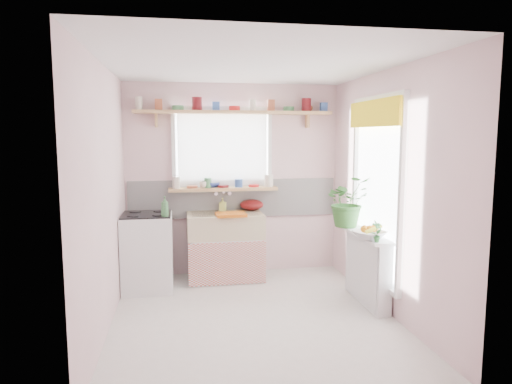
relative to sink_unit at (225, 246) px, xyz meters
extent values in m
plane|color=silver|center=(0.15, -1.29, -0.43)|extent=(3.20, 3.20, 0.00)
plane|color=white|center=(0.15, -1.29, 2.07)|extent=(3.20, 3.20, 0.00)
plane|color=silver|center=(0.15, 0.31, 0.82)|extent=(2.80, 0.00, 2.80)
plane|color=silver|center=(0.15, -2.89, 0.82)|extent=(2.80, 0.00, 2.80)
plane|color=silver|center=(-1.25, -1.29, 0.82)|extent=(0.00, 3.20, 3.20)
plane|color=silver|center=(1.55, -1.29, 0.82)|extent=(0.00, 3.20, 3.20)
cube|color=white|center=(0.15, 0.29, 0.57)|extent=(2.74, 0.03, 0.50)
cube|color=pink|center=(0.15, 0.29, 0.37)|extent=(2.74, 0.02, 0.12)
cube|color=white|center=(0.00, 0.30, 1.22)|extent=(1.20, 0.01, 1.00)
cube|color=white|center=(0.00, 0.24, 1.22)|extent=(1.15, 0.02, 0.95)
cube|color=white|center=(1.54, -1.09, 0.82)|extent=(0.01, 1.10, 1.90)
cube|color=yellow|center=(1.46, -1.09, 1.63)|extent=(0.03, 1.20, 0.28)
cube|color=white|center=(0.00, 0.01, -0.16)|extent=(0.85, 0.55, 0.55)
cube|color=#C74A3A|center=(0.00, -0.27, -0.16)|extent=(0.95, 0.02, 0.53)
cube|color=beige|center=(0.00, 0.01, 0.27)|extent=(0.95, 0.55, 0.30)
cylinder|color=silver|center=(0.00, 0.26, 0.67)|extent=(0.03, 0.22, 0.03)
cube|color=white|center=(-0.95, -0.24, 0.02)|extent=(0.58, 0.58, 0.90)
cube|color=black|center=(-0.95, -0.24, 0.47)|extent=(0.56, 0.56, 0.02)
cylinder|color=black|center=(-1.09, -0.38, 0.49)|extent=(0.14, 0.14, 0.01)
cylinder|color=black|center=(-0.81, -0.38, 0.49)|extent=(0.14, 0.14, 0.01)
cylinder|color=black|center=(-1.09, -0.10, 0.49)|extent=(0.14, 0.14, 0.01)
cylinder|color=black|center=(-0.81, -0.10, 0.49)|extent=(0.14, 0.14, 0.01)
cube|color=white|center=(1.45, -1.09, -0.06)|extent=(0.15, 0.90, 0.75)
cube|color=white|center=(1.42, -1.09, 0.33)|extent=(0.22, 0.95, 0.03)
cube|color=tan|center=(0.00, 0.19, 0.71)|extent=(1.40, 0.22, 0.04)
cube|color=tan|center=(0.15, 0.18, 1.69)|extent=(2.52, 0.24, 0.04)
cylinder|color=silver|center=(-1.03, 0.18, 1.77)|extent=(0.11, 0.11, 0.12)
cylinder|color=#A55133|center=(-0.79, 0.18, 1.77)|extent=(0.11, 0.11, 0.12)
cylinder|color=#3F7F4C|center=(-0.56, 0.18, 1.74)|extent=(0.11, 0.11, 0.06)
cylinder|color=#590F14|center=(-0.32, 0.18, 1.77)|extent=(0.11, 0.11, 0.12)
cylinder|color=#3359A5|center=(-0.09, 0.18, 1.77)|extent=(0.11, 0.11, 0.12)
cylinder|color=red|center=(0.15, 0.18, 1.74)|extent=(0.11, 0.11, 0.06)
cylinder|color=silver|center=(0.39, 0.18, 1.77)|extent=(0.11, 0.11, 0.12)
cylinder|color=#A55133|center=(0.62, 0.18, 1.77)|extent=(0.11, 0.11, 0.12)
cylinder|color=#3F7F4C|center=(0.86, 0.18, 1.74)|extent=(0.11, 0.11, 0.06)
cylinder|color=#590F14|center=(1.09, 0.18, 1.77)|extent=(0.11, 0.11, 0.12)
cylinder|color=#3359A5|center=(1.33, 0.18, 1.77)|extent=(0.11, 0.11, 0.12)
cylinder|color=silver|center=(-0.62, 0.19, 0.79)|extent=(0.11, 0.11, 0.12)
cylinder|color=#A55133|center=(-0.41, 0.19, 0.79)|extent=(0.11, 0.11, 0.12)
cylinder|color=#3F7F4C|center=(-0.21, 0.19, 0.76)|extent=(0.11, 0.11, 0.06)
cylinder|color=#590F14|center=(0.00, 0.19, 0.79)|extent=(0.11, 0.11, 0.12)
cylinder|color=#3359A5|center=(0.21, 0.19, 0.79)|extent=(0.11, 0.11, 0.12)
cylinder|color=red|center=(0.41, 0.19, 0.76)|extent=(0.11, 0.11, 0.06)
cylinder|color=silver|center=(0.62, 0.19, 0.79)|extent=(0.11, 0.11, 0.12)
cube|color=#CB6012|center=(0.05, -0.19, 0.44)|extent=(0.37, 0.29, 0.04)
ellipsoid|color=#601011|center=(0.37, 0.21, 0.49)|extent=(0.33, 0.33, 0.14)
imported|color=#32692A|center=(1.36, -0.69, 0.64)|extent=(0.57, 0.50, 0.60)
imported|color=silver|center=(1.36, -1.32, 0.38)|extent=(0.42, 0.42, 0.08)
imported|color=#2D7032|center=(1.36, -1.49, 0.45)|extent=(0.14, 0.12, 0.22)
imported|color=#E1E867|center=(-0.01, 0.21, 0.50)|extent=(0.10, 0.10, 0.17)
imported|color=beige|center=(-0.26, 0.19, 0.77)|extent=(0.14, 0.14, 0.08)
imported|color=#2E4495|center=(-0.14, 0.25, 0.76)|extent=(0.24, 0.24, 0.06)
imported|color=brown|center=(1.13, 0.24, 1.77)|extent=(0.13, 0.13, 0.13)
imported|color=#397240|center=(-0.73, -0.46, 0.60)|extent=(0.11, 0.11, 0.23)
sphere|color=orange|center=(1.36, -1.32, 0.44)|extent=(0.08, 0.08, 0.08)
sphere|color=orange|center=(1.42, -1.29, 0.44)|extent=(0.08, 0.08, 0.08)
sphere|color=orange|center=(1.31, -1.30, 0.44)|extent=(0.08, 0.08, 0.08)
cylinder|color=yellow|center=(1.38, -1.37, 0.45)|extent=(0.18, 0.04, 0.10)
camera|label=1|loc=(-0.57, -5.66, 1.40)|focal=32.00mm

